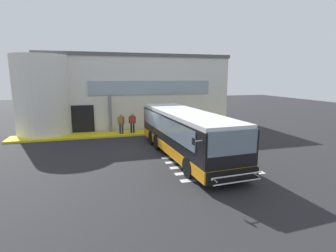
{
  "coord_description": "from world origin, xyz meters",
  "views": [
    {
      "loc": [
        -3.74,
        -16.64,
        4.69
      ],
      "look_at": [
        0.78,
        -0.29,
        1.5
      ],
      "focal_mm": 27.74,
      "sensor_mm": 36.0,
      "label": 1
    }
  ],
  "objects": [
    {
      "name": "terminal_building",
      "position": [
        -0.66,
        11.53,
        3.36
      ],
      "size": [
        18.61,
        13.8,
        6.74
      ],
      "color": "silver",
      "rests_on": "ground"
    },
    {
      "name": "bus_main_foreground",
      "position": [
        1.3,
        -2.32,
        1.33
      ],
      "size": [
        3.23,
        10.82,
        2.7
      ],
      "color": "black",
      "rests_on": "ground"
    },
    {
      "name": "passenger_by_doorway",
      "position": [
        -0.96,
        4.45,
        1.11
      ],
      "size": [
        0.57,
        0.45,
        1.68
      ],
      "color": "#1E2338",
      "rests_on": "boarding_curb"
    },
    {
      "name": "boarding_curb",
      "position": [
        0.0,
        4.8,
        0.07
      ],
      "size": [
        20.81,
        2.0,
        0.15
      ],
      "primitive_type": "cube",
      "color": "yellow",
      "rests_on": "ground"
    },
    {
      "name": "ground_plane",
      "position": [
        0.0,
        0.0,
        -0.01
      ],
      "size": [
        80.0,
        90.0,
        0.02
      ],
      "primitive_type": "cube",
      "color": "#232326",
      "rests_on": "ground"
    },
    {
      "name": "bay_paint_stripes",
      "position": [
        2.0,
        -4.2,
        0.0
      ],
      "size": [
        4.4,
        3.96,
        0.01
      ],
      "color": "silver",
      "rests_on": "ground"
    },
    {
      "name": "passenger_near_column",
      "position": [
        -1.89,
        4.37,
        1.08
      ],
      "size": [
        0.54,
        0.36,
        1.68
      ],
      "color": "#2D2D33",
      "rests_on": "boarding_curb"
    },
    {
      "name": "entry_support_column",
      "position": [
        -2.69,
        5.4,
        1.67
      ],
      "size": [
        0.28,
        0.28,
        3.04
      ],
      "primitive_type": "cylinder",
      "color": "slate",
      "rests_on": "boarding_curb"
    }
  ]
}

